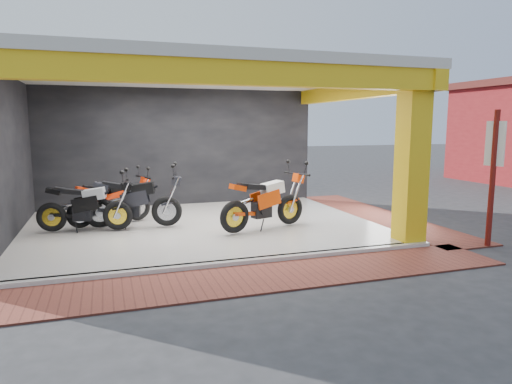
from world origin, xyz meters
TOP-DOWN VIEW (x-y plane):
  - ground at (0.00, 0.00)m, footprint 80.00×80.00m
  - showroom_floor at (0.00, 2.00)m, footprint 8.00×6.00m
  - showroom_ceiling at (0.00, 2.00)m, footprint 8.40×6.40m
  - back_wall at (0.00, 5.10)m, footprint 8.20×0.20m
  - left_wall at (-4.10, 2.00)m, footprint 0.20×6.20m
  - corner_column at (3.75, -0.75)m, footprint 0.50×0.50m
  - header_beam_front at (0.00, -1.00)m, footprint 8.40×0.30m
  - header_beam_right at (4.00, 2.00)m, footprint 0.30×6.40m
  - floor_kerb at (0.00, -1.02)m, footprint 8.00×0.20m
  - paver_front at (0.00, -1.80)m, footprint 9.00×1.40m
  - paver_right at (4.80, 2.00)m, footprint 1.40×7.00m
  - signpost at (5.15, -1.44)m, footprint 0.14×0.37m
  - moto_hero at (1.95, 1.28)m, footprint 2.55×1.55m
  - moto_row_a at (-1.92, 1.95)m, footprint 2.29×1.22m
  - moto_row_b at (-0.83, 1.99)m, footprint 2.47×1.34m
  - moto_row_d at (-1.42, 2.88)m, footprint 2.26×1.46m

SIDE VIEW (x-z plane):
  - ground at x=0.00m, z-range 0.00..0.00m
  - paver_front at x=0.00m, z-range 0.00..0.03m
  - paver_right at x=4.80m, z-range 0.00..0.03m
  - showroom_floor at x=0.00m, z-range 0.00..0.10m
  - floor_kerb at x=0.00m, z-range 0.00..0.10m
  - moto_row_d at x=-1.42m, z-range 0.10..1.40m
  - moto_row_a at x=-1.92m, z-range 0.10..1.43m
  - moto_row_b at x=-0.83m, z-range 0.10..1.53m
  - moto_hero at x=1.95m, z-range 0.10..1.56m
  - signpost at x=5.15m, z-range 0.13..2.87m
  - back_wall at x=0.00m, z-range 0.00..3.50m
  - left_wall at x=-4.10m, z-range 0.00..3.50m
  - corner_column at x=3.75m, z-range 0.00..3.50m
  - header_beam_front at x=0.00m, z-range 3.10..3.50m
  - header_beam_right at x=4.00m, z-range 3.10..3.50m
  - showroom_ceiling at x=0.00m, z-range 3.50..3.70m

